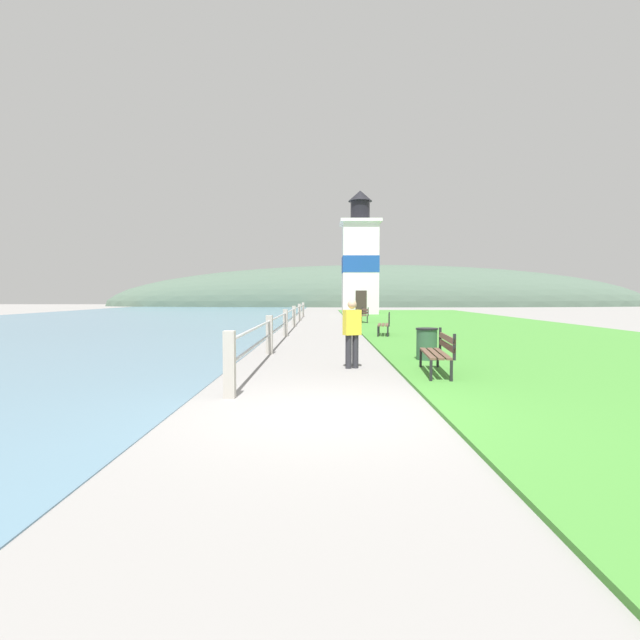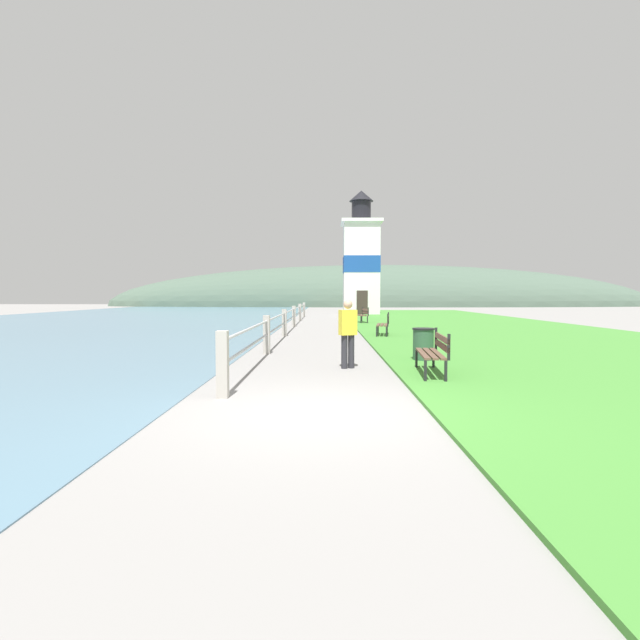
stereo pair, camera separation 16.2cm
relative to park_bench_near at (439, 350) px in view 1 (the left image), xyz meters
name	(u,v)px [view 1 (the left image)]	position (x,y,z in m)	size (l,w,h in m)	color
ground_plane	(323,413)	(-2.35, -3.12, -0.54)	(160.00, 160.00, 0.00)	gray
grass_verge	(474,327)	(5.25, 14.95, -0.51)	(12.00, 54.22, 0.06)	#428433
water_strip	(44,327)	(-16.45, 14.95, -0.53)	(24.00, 86.74, 0.01)	slate
seawall_railing	(290,317)	(-3.85, 12.74, 0.10)	(0.18, 29.90, 1.08)	#A8A399
park_bench_near	(439,350)	(0.00, 0.00, 0.00)	(0.63, 1.87, 0.94)	brown
park_bench_midway	(385,323)	(0.13, 9.69, 0.00)	(0.70, 1.75, 0.94)	brown
park_bench_far	(363,314)	(-0.05, 18.83, 0.00)	(0.67, 1.74, 0.94)	brown
lighthouse	(360,262)	(0.74, 31.82, 3.90)	(3.35, 3.35, 10.30)	white
person_strolling	(352,331)	(-1.70, 1.13, 0.30)	(0.43, 0.33, 1.54)	#28282D
trash_bin	(427,345)	(0.20, 2.18, -0.12)	(0.54, 0.54, 0.84)	#2D5138
distant_hillside	(377,306)	(5.65, 63.03, -0.54)	(80.00, 16.00, 12.00)	#475B4C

